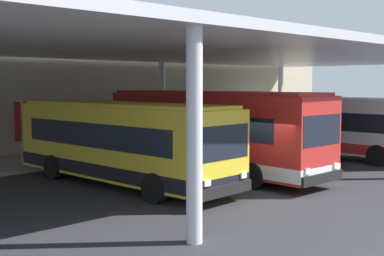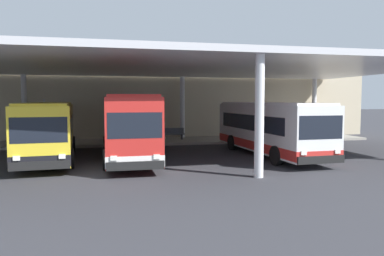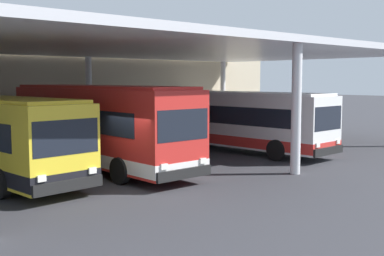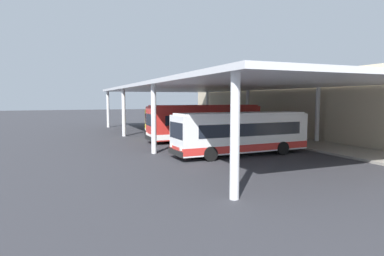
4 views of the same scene
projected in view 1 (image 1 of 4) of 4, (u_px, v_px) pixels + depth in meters
ground_plane at (270, 191)px, 18.43m from camera, size 200.00×200.00×0.00m
platform_kerb at (95, 155)px, 26.96m from camera, size 42.00×4.50×0.18m
station_building_facade at (63, 91)px, 29.03m from camera, size 48.00×1.60×6.93m
canopy_shelter at (171, 51)px, 21.97m from camera, size 40.00×17.00×5.55m
bus_nearest_bay at (121, 142)px, 19.45m from camera, size 3.18×10.67×3.17m
bus_second_bay at (210, 131)px, 21.96m from camera, size 2.77×11.34×3.57m
bus_middle_bay at (330, 126)px, 27.05m from camera, size 2.99×10.62×3.17m
bench_waiting at (166, 138)px, 30.40m from camera, size 1.80×0.45×0.92m
trash_bin at (108, 142)px, 27.94m from camera, size 0.52×0.52×0.98m
banner_sign at (22, 125)px, 23.24m from camera, size 0.70×0.12×3.20m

